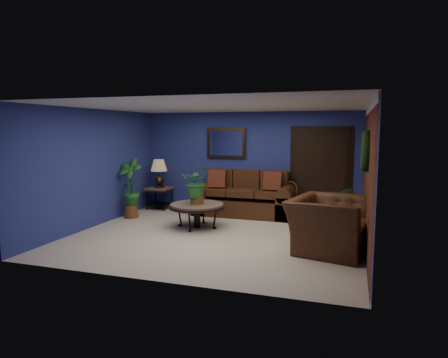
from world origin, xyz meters
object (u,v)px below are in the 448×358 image
(side_chair, at_px, (289,197))
(end_table, at_px, (159,193))
(coffee_table, at_px, (197,207))
(sofa, at_px, (245,200))
(armchair, at_px, (330,224))
(table_lamp, at_px, (159,170))

(side_chair, bearing_deg, end_table, -174.64)
(coffee_table, relative_size, end_table, 1.93)
(sofa, xyz_separation_m, end_table, (-2.31, -0.04, 0.08))
(side_chair, relative_size, armchair, 0.60)
(sofa, bearing_deg, side_chair, 1.20)
(sofa, xyz_separation_m, coffee_table, (-0.62, -1.61, 0.10))
(end_table, distance_m, side_chair, 3.38)
(sofa, bearing_deg, coffee_table, -111.19)
(coffee_table, bearing_deg, side_chair, 43.92)
(sofa, distance_m, side_chair, 1.08)
(coffee_table, distance_m, side_chair, 2.35)
(side_chair, xyz_separation_m, armchair, (1.07, -2.43, -0.02))
(table_lamp, bearing_deg, side_chair, 1.06)
(sofa, bearing_deg, table_lamp, -179.01)
(coffee_table, bearing_deg, armchair, -16.18)
(end_table, bearing_deg, sofa, 0.99)
(coffee_table, relative_size, armchair, 0.84)
(coffee_table, relative_size, table_lamp, 1.68)
(end_table, height_order, armchair, armchair)
(armchair, bearing_deg, table_lamp, 74.96)
(sofa, xyz_separation_m, side_chair, (1.07, 0.02, 0.13))
(coffee_table, distance_m, table_lamp, 2.37)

